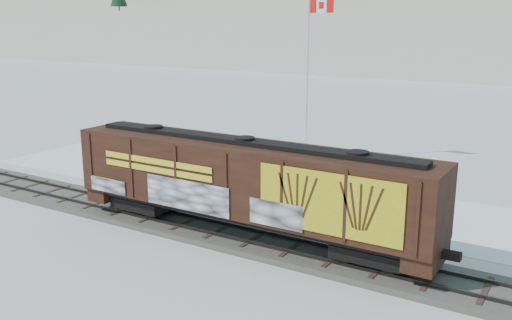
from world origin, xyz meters
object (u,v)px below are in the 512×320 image
Objects in this scene: flagpole at (308,102)px; car_white at (203,168)px; hopper_railcar at (245,182)px; car_silver at (161,170)px; car_dark at (398,197)px.

car_white is (-3.52, -7.92, -3.59)m from flagpole.
flagpole is at bearing -23.67° from car_white.
flagpole is at bearing 106.51° from hopper_railcar.
car_white is at bearing 136.81° from hopper_railcar.
hopper_railcar is 16.29m from flagpole.
car_silver is at bearing 138.06° from car_white.
car_white is (1.84, 2.03, -0.04)m from car_silver.
car_white is at bearing 88.49° from car_dark.
hopper_railcar is 4.07× the size of car_silver.
hopper_railcar is 9.56m from car_dark.
car_dark is (9.19, -7.45, -3.62)m from flagpole.
car_white is 12.73m from car_dark.
car_silver reaches higher than car_white.
hopper_railcar is 11.64m from car_silver.
flagpole reaches higher than car_silver.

